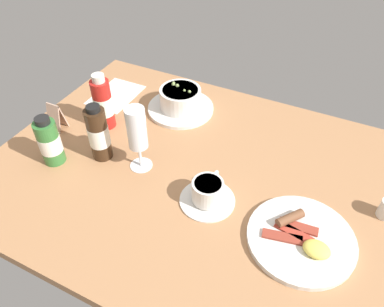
{
  "coord_description": "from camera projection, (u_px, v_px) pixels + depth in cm",
  "views": [
    {
      "loc": [
        -31.04,
        63.62,
        71.39
      ],
      "look_at": [
        0.78,
        -1.14,
        4.95
      ],
      "focal_mm": 34.34,
      "sensor_mm": 36.0,
      "label": 1
    }
  ],
  "objects": [
    {
      "name": "ground_plane",
      "position": [
        193.0,
        174.0,
        1.01
      ],
      "size": [
        110.0,
        84.0,
        3.0
      ],
      "primitive_type": "cube",
      "color": "#A8754C"
    },
    {
      "name": "porridge_bowl",
      "position": [
        180.0,
        100.0,
        1.19
      ],
      "size": [
        21.54,
        21.54,
        8.53
      ],
      "color": "silver",
      "rests_on": "ground_plane"
    },
    {
      "name": "cutlery_setting",
      "position": [
        115.0,
        95.0,
        1.27
      ],
      "size": [
        13.65,
        18.56,
        0.9
      ],
      "color": "silver",
      "rests_on": "ground_plane"
    },
    {
      "name": "coffee_cup",
      "position": [
        208.0,
        193.0,
        0.91
      ],
      "size": [
        14.03,
        14.03,
        6.52
      ],
      "color": "silver",
      "rests_on": "ground_plane"
    },
    {
      "name": "wine_glass",
      "position": [
        137.0,
        131.0,
        0.94
      ],
      "size": [
        6.21,
        6.21,
        19.13
      ],
      "color": "white",
      "rests_on": "ground_plane"
    },
    {
      "name": "sauce_bottle_brown",
      "position": [
        99.0,
        134.0,
        0.99
      ],
      "size": [
        5.72,
        5.72,
        17.14
      ],
      "color": "#382314",
      "rests_on": "ground_plane"
    },
    {
      "name": "sauce_bottle_red",
      "position": [
        103.0,
        103.0,
        1.1
      ],
      "size": [
        5.75,
        5.75,
        17.84
      ],
      "color": "#B21E19",
      "rests_on": "ground_plane"
    },
    {
      "name": "sauce_bottle_green",
      "position": [
        50.0,
        142.0,
        0.99
      ],
      "size": [
        6.01,
        6.01,
        14.79
      ],
      "color": "#337233",
      "rests_on": "ground_plane"
    },
    {
      "name": "breakfast_plate",
      "position": [
        301.0,
        239.0,
        0.83
      ],
      "size": [
        24.6,
        24.6,
        3.7
      ],
      "color": "silver",
      "rests_on": "ground_plane"
    },
    {
      "name": "menu_card",
      "position": [
        56.0,
        116.0,
        1.11
      ],
      "size": [
        4.57,
        4.39,
        8.88
      ],
      "color": "tan",
      "rests_on": "ground_plane"
    }
  ]
}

